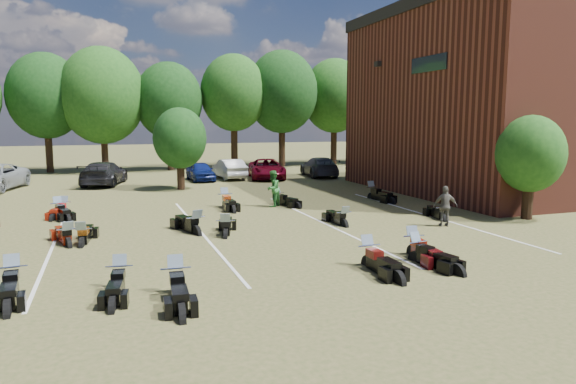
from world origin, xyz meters
name	(u,v)px	position (x,y,z in m)	size (l,w,h in m)	color
ground	(304,243)	(0.00, 0.00, 0.00)	(160.00, 160.00, 0.00)	brown
car_3	(104,173)	(-6.41, 19.35, 0.76)	(2.13, 5.25, 1.52)	black
car_4	(200,171)	(-0.08, 19.77, 0.65)	(1.54, 3.83, 1.30)	navy
car_5	(229,169)	(2.09, 20.31, 0.71)	(1.50, 4.29, 1.41)	#ACACA7
car_6	(267,169)	(4.62, 19.38, 0.71)	(2.36, 5.11, 1.42)	#620517
car_7	(319,167)	(8.79, 19.53, 0.72)	(2.02, 4.98, 1.44)	#353539
person_green	(273,189)	(1.29, 7.54, 0.88)	(0.86, 0.67, 1.76)	#296F2D
person_grey	(445,206)	(6.26, 0.84, 0.80)	(0.94, 0.39, 1.60)	#545048
motorcycle_1	(120,289)	(-6.01, -2.90, 0.00)	(0.67, 2.09, 1.17)	black
motorcycle_2	(13,292)	(-8.46, -2.29, 0.00)	(0.72, 2.26, 1.26)	black
motorcycle_3	(176,294)	(-4.75, -3.76, 0.00)	(0.74, 2.32, 1.29)	black
motorcycle_4	(417,261)	(2.31, -3.21, 0.00)	(0.68, 2.15, 1.20)	black
motorcycle_5	(368,266)	(0.71, -3.20, 0.00)	(0.71, 2.24, 1.25)	black
motorcycle_6	(413,255)	(2.60, -2.55, 0.00)	(0.71, 2.23, 1.24)	#41090B
motorcycle_7	(69,247)	(-7.50, 2.17, 0.00)	(0.69, 2.15, 1.20)	maroon
motorcycle_8	(82,246)	(-7.08, 2.07, 0.00)	(0.68, 2.13, 1.19)	black
motorcycle_9	(226,237)	(-2.31, 1.78, 0.00)	(0.70, 2.20, 1.23)	black
motorcycle_11	(196,235)	(-3.22, 2.59, 0.00)	(0.74, 2.33, 1.30)	black
motorcycle_12	(344,226)	(2.50, 2.12, 0.00)	(0.65, 2.04, 1.14)	black
motorcycle_13	(443,221)	(6.88, 1.80, 0.00)	(0.64, 2.00, 1.12)	black
motorcycle_15	(64,214)	(-8.08, 8.63, 0.00)	(0.65, 2.04, 1.13)	maroon
motorcycle_16	(59,216)	(-8.27, 8.22, 0.00)	(0.68, 2.14, 1.19)	black
motorcycle_17	(225,207)	(-0.90, 8.27, 0.00)	(0.73, 2.31, 1.29)	black
motorcycle_19	(279,204)	(1.78, 8.12, 0.00)	(0.65, 2.03, 1.13)	black
motorcycle_20	(372,199)	(7.03, 8.15, 0.00)	(0.76, 2.37, 1.32)	black
tree_line	(169,95)	(-1.00, 29.00, 6.31)	(56.00, 6.00, 9.79)	black
young_tree_near_building	(530,154)	(10.50, 1.00, 2.75)	(2.80, 2.80, 4.16)	black
young_tree_midfield	(180,138)	(-2.00, 15.50, 3.09)	(3.20, 3.20, 4.70)	black
parking_lines	(201,232)	(-3.00, 3.00, 0.01)	(20.10, 14.00, 0.01)	silver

